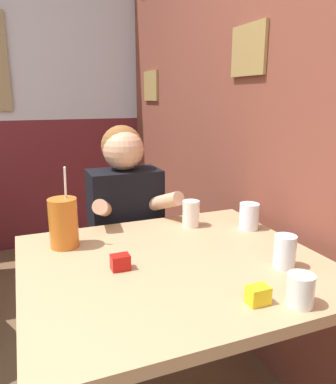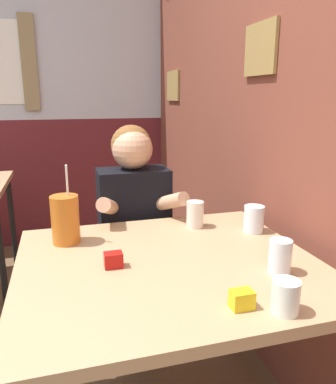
{
  "view_description": "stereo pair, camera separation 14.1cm",
  "coord_description": "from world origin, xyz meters",
  "views": [
    {
      "loc": [
        0.13,
        -0.8,
        1.29
      ],
      "look_at": [
        0.64,
        0.47,
        0.94
      ],
      "focal_mm": 35.0,
      "sensor_mm": 36.0,
      "label": 1
    },
    {
      "loc": [
        0.27,
        -0.85,
        1.29
      ],
      "look_at": [
        0.64,
        0.47,
        0.94
      ],
      "focal_mm": 35.0,
      "sensor_mm": 36.0,
      "label": 2
    }
  ],
  "objects": [
    {
      "name": "glass_by_brick",
      "position": [
        0.91,
        0.11,
        0.8
      ],
      "size": [
        0.07,
        0.07,
        0.11
      ],
      "color": "silver",
      "rests_on": "main_table"
    },
    {
      "name": "glass_center",
      "position": [
        0.8,
        -0.1,
        0.79
      ],
      "size": [
        0.07,
        0.07,
        0.09
      ],
      "color": "silver",
      "rests_on": "main_table"
    },
    {
      "name": "brick_wall_right",
      "position": [
        1.2,
        1.26,
        1.35
      ],
      "size": [
        0.08,
        4.52,
        2.7
      ],
      "color": "brown",
      "rests_on": "ground_plane"
    },
    {
      "name": "condiment_ketchup",
      "position": [
        0.41,
        0.29,
        0.77
      ],
      "size": [
        0.06,
        0.04,
        0.05
      ],
      "color": "#B7140F",
      "rests_on": "main_table"
    },
    {
      "name": "condiment_mustard",
      "position": [
        0.7,
        -0.05,
        0.77
      ],
      "size": [
        0.06,
        0.04,
        0.05
      ],
      "color": "yellow",
      "rests_on": "main_table"
    },
    {
      "name": "cocktail_pitcher",
      "position": [
        0.26,
        0.55,
        0.84
      ],
      "size": [
        0.11,
        0.11,
        0.3
      ],
      "color": "#C6661E",
      "rests_on": "main_table"
    },
    {
      "name": "person_seated",
      "position": [
        0.59,
        0.89,
        0.6
      ],
      "size": [
        0.42,
        0.4,
        1.16
      ],
      "color": "black",
      "rests_on": "ground_plane"
    },
    {
      "name": "glass_far_side",
      "position": [
        0.8,
        0.59,
        0.8
      ],
      "size": [
        0.07,
        0.07,
        0.11
      ],
      "color": "silver",
      "rests_on": "main_table"
    },
    {
      "name": "main_table",
      "position": [
        0.59,
        0.29,
        0.68
      ],
      "size": [
        1.01,
        0.9,
        0.74
      ],
      "color": "tan",
      "rests_on": "ground_plane"
    },
    {
      "name": "glass_near_pitcher",
      "position": [
        1.01,
        0.46,
        0.8
      ],
      "size": [
        0.08,
        0.08,
        0.11
      ],
      "color": "silver",
      "rests_on": "main_table"
    },
    {
      "name": "back_wall",
      "position": [
        -0.01,
        2.55,
        1.36
      ],
      "size": [
        5.33,
        0.09,
        2.7
      ],
      "color": "silver",
      "rests_on": "ground_plane"
    }
  ]
}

